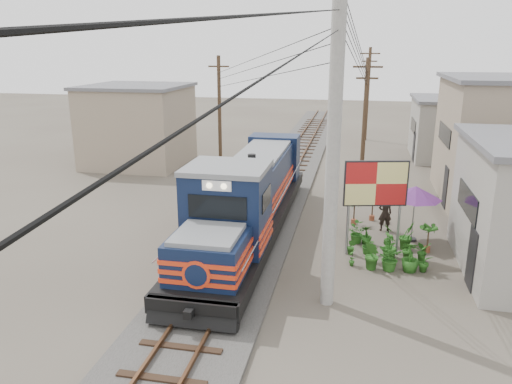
% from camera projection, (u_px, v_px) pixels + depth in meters
% --- Properties ---
extents(ground, '(120.00, 120.00, 0.00)m').
position_uv_depth(ground, '(221.00, 285.00, 16.50)').
color(ground, '#473F35').
rests_on(ground, ground).
extents(ballast, '(3.60, 70.00, 0.16)m').
position_uv_depth(ballast, '(272.00, 196.00, 25.87)').
color(ballast, '#595651').
rests_on(ballast, ground).
extents(track, '(1.15, 70.00, 0.12)m').
position_uv_depth(track, '(272.00, 193.00, 25.82)').
color(track, '#51331E').
rests_on(track, ground).
extents(locomotive, '(2.73, 14.84, 3.68)m').
position_uv_depth(locomotive, '(249.00, 199.00, 20.14)').
color(locomotive, black).
rests_on(locomotive, ground).
extents(utility_pole_main, '(0.40, 0.40, 10.00)m').
position_uv_depth(utility_pole_main, '(334.00, 142.00, 13.94)').
color(utility_pole_main, '#9E9B93').
rests_on(utility_pole_main, ground).
extents(wooden_pole_mid, '(1.60, 0.24, 7.00)m').
position_uv_depth(wooden_pole_mid, '(365.00, 119.00, 27.75)').
color(wooden_pole_mid, '#4C3826').
rests_on(wooden_pole_mid, ground).
extents(wooden_pole_far, '(1.60, 0.24, 7.50)m').
position_uv_depth(wooden_pole_far, '(368.00, 92.00, 40.78)').
color(wooden_pole_far, '#4C3826').
rests_on(wooden_pole_far, ground).
extents(wooden_pole_left, '(1.60, 0.24, 7.00)m').
position_uv_depth(wooden_pole_left, '(219.00, 107.00, 33.34)').
color(wooden_pole_left, '#4C3826').
rests_on(wooden_pole_left, ground).
extents(power_lines, '(9.65, 19.00, 3.30)m').
position_uv_depth(power_lines, '(265.00, 47.00, 22.38)').
color(power_lines, black).
rests_on(power_lines, ground).
extents(shophouse_back, '(6.30, 6.30, 4.20)m').
position_uv_depth(shophouse_back, '(459.00, 128.00, 34.47)').
color(shophouse_back, gray).
rests_on(shophouse_back, ground).
extents(shophouse_left, '(6.30, 6.30, 5.20)m').
position_uv_depth(shophouse_left, '(138.00, 125.00, 32.72)').
color(shophouse_left, gray).
rests_on(shophouse_left, ground).
extents(billboard, '(2.31, 0.64, 3.62)m').
position_uv_depth(billboard, '(376.00, 186.00, 18.20)').
color(billboard, '#99999E').
rests_on(billboard, ground).
extents(market_umbrella, '(2.25, 2.25, 2.30)m').
position_uv_depth(market_umbrella, '(415.00, 193.00, 19.68)').
color(market_umbrella, black).
rests_on(market_umbrella, ground).
extents(vendor, '(0.63, 0.48, 1.56)m').
position_uv_depth(vendor, '(385.00, 213.00, 21.11)').
color(vendor, black).
rests_on(vendor, ground).
extents(plant_nursery, '(3.20, 3.44, 1.13)m').
position_uv_depth(plant_nursery, '(389.00, 247.00, 18.34)').
color(plant_nursery, '#255D1A').
rests_on(plant_nursery, ground).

